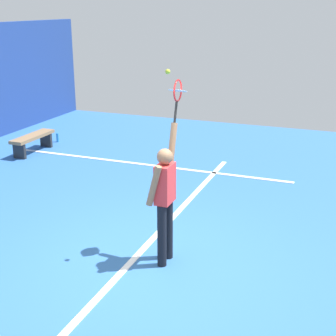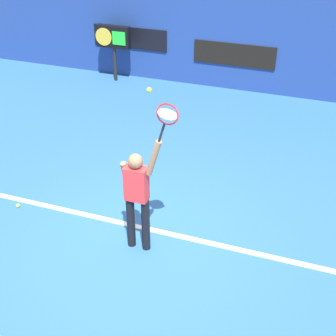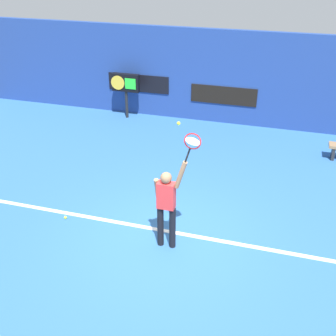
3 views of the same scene
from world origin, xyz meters
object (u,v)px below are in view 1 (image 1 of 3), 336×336
at_px(water_bottle, 58,138).
at_px(tennis_racket, 178,93).
at_px(tennis_player, 165,196).
at_px(court_bench, 33,139).
at_px(tennis_ball, 168,72).

bearing_deg(water_bottle, tennis_racket, -131.68).
bearing_deg(tennis_player, court_bench, 52.30).
xyz_separation_m(tennis_player, tennis_racket, (0.47, -0.00, 1.35)).
bearing_deg(tennis_racket, court_bench, 55.78).
xyz_separation_m(tennis_ball, water_bottle, (4.81, 5.07, -2.56)).
distance_m(tennis_ball, court_bench, 6.72).
bearing_deg(water_bottle, tennis_ball, -133.51).
height_order(tennis_player, water_bottle, tennis_player).
relative_size(tennis_ball, court_bench, 0.05).
bearing_deg(tennis_player, water_bottle, 45.49).
height_order(tennis_ball, court_bench, tennis_ball).
relative_size(tennis_racket, tennis_ball, 9.22).
relative_size(tennis_racket, water_bottle, 2.61).
distance_m(court_bench, water_bottle, 1.10).
bearing_deg(court_bench, tennis_player, -127.70).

